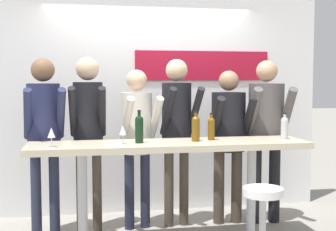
{
  "coord_description": "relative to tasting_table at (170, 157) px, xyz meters",
  "views": [
    {
      "loc": [
        -0.86,
        -4.38,
        1.62
      ],
      "look_at": [
        0.0,
        0.09,
        1.27
      ],
      "focal_mm": 50.0,
      "sensor_mm": 36.0,
      "label": 1
    }
  ],
  "objects": [
    {
      "name": "bar_stool",
      "position": [
        0.67,
        -0.69,
        -0.41
      ],
      "size": [
        0.36,
        0.36,
        0.7
      ],
      "color": "#B2B2B7",
      "rests_on": "ground_plane"
    },
    {
      "name": "person_center",
      "position": [
        0.2,
        0.61,
        0.29
      ],
      "size": [
        0.43,
        0.58,
        1.85
      ],
      "rotation": [
        0.0,
        0.0,
        0.13
      ],
      "color": "#473D33",
      "rests_on": "ground_plane"
    },
    {
      "name": "wine_bottle_1",
      "position": [
        0.26,
        0.01,
        0.28
      ],
      "size": [
        0.08,
        0.08,
        0.3
      ],
      "color": "brown",
      "rests_on": "tasting_table"
    },
    {
      "name": "person_center_left",
      "position": [
        -0.24,
        0.6,
        0.2
      ],
      "size": [
        0.45,
        0.57,
        1.73
      ],
      "rotation": [
        0.0,
        0.0,
        0.17
      ],
      "color": "#23283D",
      "rests_on": "ground_plane"
    },
    {
      "name": "wine_bottle_3",
      "position": [
        0.43,
        0.07,
        0.27
      ],
      "size": [
        0.07,
        0.07,
        0.27
      ],
      "color": "brown",
      "rests_on": "tasting_table"
    },
    {
      "name": "wine_glass_1",
      "position": [
        -0.46,
        -0.06,
        0.27
      ],
      "size": [
        0.07,
        0.07,
        0.18
      ],
      "color": "silver",
      "rests_on": "tasting_table"
    },
    {
      "name": "person_center_right",
      "position": [
        0.79,
        0.59,
        0.19
      ],
      "size": [
        0.45,
        0.55,
        1.72
      ],
      "rotation": [
        0.0,
        0.0,
        -0.01
      ],
      "color": "#473D33",
      "rests_on": "ground_plane"
    },
    {
      "name": "back_wall",
      "position": [
        0.01,
        1.3,
        0.45
      ],
      "size": [
        4.29,
        0.12,
        2.64
      ],
      "color": "white",
      "rests_on": "ground_plane"
    },
    {
      "name": "person_right",
      "position": [
        1.21,
        0.54,
        0.26
      ],
      "size": [
        0.51,
        0.62,
        1.84
      ],
      "rotation": [
        0.0,
        0.0,
        -0.1
      ],
      "color": "black",
      "rests_on": "ground_plane"
    },
    {
      "name": "wine_bottle_2",
      "position": [
        1.18,
        0.0,
        0.27
      ],
      "size": [
        0.07,
        0.07,
        0.27
      ],
      "color": "#B7BCC1",
      "rests_on": "tasting_table"
    },
    {
      "name": "wine_bottle_0",
      "position": [
        -0.3,
        -0.01,
        0.29
      ],
      "size": [
        0.08,
        0.08,
        0.31
      ],
      "color": "black",
      "rests_on": "tasting_table"
    },
    {
      "name": "tasting_table",
      "position": [
        0.0,
        0.0,
        0.0
      ],
      "size": [
        2.69,
        0.61,
        1.02
      ],
      "color": "beige",
      "rests_on": "ground_plane"
    },
    {
      "name": "wine_glass_0",
      "position": [
        -1.1,
        -0.14,
        0.27
      ],
      "size": [
        0.07,
        0.07,
        0.18
      ],
      "color": "silver",
      "rests_on": "tasting_table"
    },
    {
      "name": "person_far_left",
      "position": [
        -1.21,
        0.52,
        0.28
      ],
      "size": [
        0.44,
        0.58,
        1.84
      ],
      "rotation": [
        0.0,
        0.0,
        0.12
      ],
      "color": "#23283D",
      "rests_on": "ground_plane"
    },
    {
      "name": "person_left",
      "position": [
        -0.76,
        0.56,
        0.3
      ],
      "size": [
        0.38,
        0.54,
        1.86
      ],
      "rotation": [
        0.0,
        0.0,
        -0.04
      ],
      "color": "#473D33",
      "rests_on": "ground_plane"
    }
  ]
}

